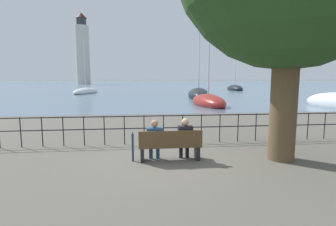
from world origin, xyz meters
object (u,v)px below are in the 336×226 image
object	(u,v)px
closed_umbrella	(133,145)
seated_person_right	(185,137)
sailboat_0	(208,102)
sailboat_5	(199,95)
park_bench	(170,146)
sailboat_4	(86,92)
harbor_lighthouse	(83,51)
seated_person_left	(155,138)
sailboat_3	(235,88)

from	to	relation	value
closed_umbrella	seated_person_right	bearing A→B (deg)	0.55
sailboat_0	sailboat_5	size ratio (longest dim) A/B	1.33
seated_person_right	sailboat_0	bearing A→B (deg)	72.49
sailboat_5	park_bench	bearing A→B (deg)	-95.58
sailboat_4	harbor_lighthouse	size ratio (longest dim) A/B	0.30
seated_person_left	harbor_lighthouse	distance (m)	108.23
seated_person_right	seated_person_left	bearing A→B (deg)	179.98
seated_person_left	sailboat_3	world-z (taller)	sailboat_3
seated_person_left	harbor_lighthouse	xyz separation A→B (m)	(-22.93, 105.00, 12.68)
sailboat_0	sailboat_3	distance (m)	32.01
seated_person_right	closed_umbrella	size ratio (longest dim) A/B	1.42
sailboat_0	harbor_lighthouse	bearing A→B (deg)	103.18
park_bench	seated_person_left	xyz separation A→B (m)	(-0.44, 0.08, 0.23)
seated_person_right	sailboat_3	bearing A→B (deg)	67.65
seated_person_right	sailboat_5	distance (m)	25.15
closed_umbrella	sailboat_0	distance (m)	16.38
seated_person_left	sailboat_5	size ratio (longest dim) A/B	0.14
sailboat_0	sailboat_5	bearing A→B (deg)	77.62
sailboat_3	seated_person_left	bearing A→B (deg)	-109.85
seated_person_left	seated_person_right	xyz separation A→B (m)	(0.89, -0.00, 0.01)
park_bench	sailboat_0	xyz separation A→B (m)	(5.21, 15.19, -0.09)
park_bench	sailboat_4	world-z (taller)	sailboat_4
seated_person_right	sailboat_4	size ratio (longest dim) A/B	0.14
sailboat_4	harbor_lighthouse	bearing A→B (deg)	115.26
seated_person_left	sailboat_4	bearing A→B (deg)	103.90
closed_umbrella	sailboat_3	xyz separation A→B (m)	(19.68, 44.20, -0.13)
sailboat_0	closed_umbrella	bearing A→B (deg)	-117.01
sailboat_3	harbor_lighthouse	distance (m)	75.04
harbor_lighthouse	park_bench	bearing A→B (deg)	-77.46
sailboat_5	seated_person_right	bearing A→B (deg)	-94.64
sailboat_4	harbor_lighthouse	world-z (taller)	harbor_lighthouse
sailboat_3	sailboat_4	xyz separation A→B (m)	(-27.79, -8.89, -0.06)
seated_person_left	sailboat_4	distance (m)	36.36
seated_person_left	sailboat_0	distance (m)	16.14
seated_person_right	sailboat_0	distance (m)	15.85
park_bench	seated_person_right	xyz separation A→B (m)	(0.44, 0.08, 0.24)
closed_umbrella	sailboat_4	world-z (taller)	sailboat_4
sailboat_4	seated_person_right	bearing A→B (deg)	-61.01
seated_person_right	harbor_lighthouse	bearing A→B (deg)	102.78
seated_person_left	closed_umbrella	distance (m)	0.65
sailboat_4	sailboat_3	bearing A→B (deg)	31.49
park_bench	seated_person_left	distance (m)	0.51
sailboat_3	closed_umbrella	bearing A→B (deg)	-110.53
closed_umbrella	harbor_lighthouse	size ratio (longest dim) A/B	0.03
park_bench	sailboat_4	xyz separation A→B (m)	(-9.18, 35.37, -0.14)
sailboat_4	sailboat_5	world-z (taller)	sailboat_4
seated_person_right	sailboat_3	size ratio (longest dim) A/B	0.11
park_bench	seated_person_right	size ratio (longest dim) A/B	1.48
harbor_lighthouse	sailboat_3	bearing A→B (deg)	-55.38
sailboat_4	closed_umbrella	bearing A→B (deg)	-63.33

